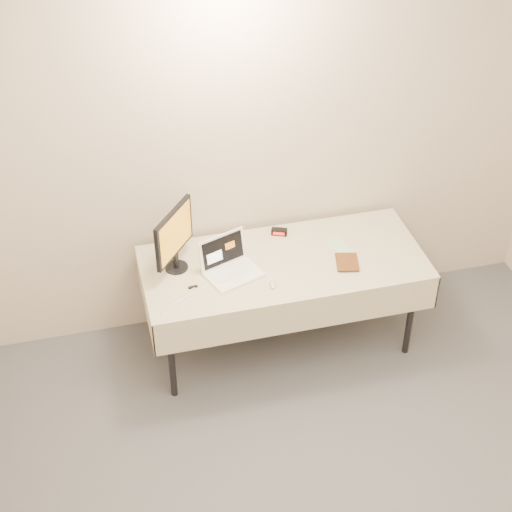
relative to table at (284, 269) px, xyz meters
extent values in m
cube|color=beige|center=(0.00, 0.45, 0.67)|extent=(4.00, 0.10, 2.70)
cylinder|color=black|center=(-0.82, -0.30, -0.33)|extent=(0.04, 0.04, 0.69)
cylinder|color=black|center=(0.82, -0.30, -0.33)|extent=(0.04, 0.04, 0.69)
cylinder|color=black|center=(-0.82, 0.29, -0.33)|extent=(0.04, 0.04, 0.69)
cylinder|color=black|center=(0.82, 0.29, -0.33)|extent=(0.04, 0.04, 0.69)
cube|color=gray|center=(0.00, 0.00, 0.03)|extent=(1.80, 0.75, 0.04)
cube|color=beige|center=(0.00, 0.00, 0.06)|extent=(1.86, 0.81, 0.01)
cube|color=beige|center=(0.00, -0.40, -0.07)|extent=(1.86, 0.01, 0.25)
cube|color=beige|center=(0.00, 0.40, -0.07)|extent=(1.86, 0.01, 0.25)
cube|color=beige|center=(-0.93, 0.00, -0.07)|extent=(0.01, 0.81, 0.25)
cube|color=beige|center=(0.93, 0.00, -0.07)|extent=(0.01, 0.81, 0.25)
cube|color=white|center=(-0.35, -0.07, 0.07)|extent=(0.39, 0.33, 0.02)
cube|color=white|center=(-0.40, 0.06, 0.19)|extent=(0.33, 0.16, 0.22)
cube|color=black|center=(-0.40, 0.06, 0.19)|extent=(0.29, 0.13, 0.18)
cylinder|color=black|center=(-0.69, 0.10, 0.07)|extent=(0.21, 0.21, 0.01)
cube|color=black|center=(-0.69, 0.10, 0.13)|extent=(0.04, 0.04, 0.11)
cube|color=black|center=(-0.69, 0.10, 0.34)|extent=(0.29, 0.36, 0.32)
cube|color=orange|center=(-0.69, 0.10, 0.34)|extent=(0.24, 0.31, 0.28)
imported|color=#924E1A|center=(0.33, -0.11, 0.16)|extent=(0.14, 0.05, 0.19)
cube|color=black|center=(0.05, 0.30, 0.08)|extent=(0.12, 0.08, 0.04)
cube|color=#FF0C0D|center=(0.04, 0.27, 0.08)|extent=(0.07, 0.03, 0.02)
ellipsoid|color=silver|center=(-0.13, -0.22, 0.07)|extent=(0.06, 0.09, 0.02)
cube|color=#AFD4A9|center=(0.41, 0.05, 0.06)|extent=(0.16, 0.26, 0.00)
cube|color=black|center=(-0.63, -0.12, 0.07)|extent=(0.06, 0.02, 0.01)
camera|label=1|loc=(-1.16, -3.87, 3.23)|focal=55.00mm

